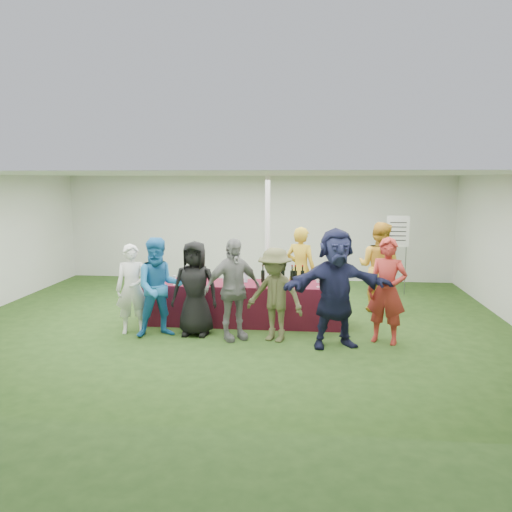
# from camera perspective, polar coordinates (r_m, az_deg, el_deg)

# --- Properties ---
(ground) EXTENTS (60.00, 60.00, 0.00)m
(ground) POSITION_cam_1_polar(r_m,az_deg,el_deg) (9.33, -2.39, -7.49)
(ground) COLOR #284719
(ground) RESTS_ON ground
(tent) EXTENTS (10.00, 10.00, 10.00)m
(tent) POSITION_cam_1_polar(r_m,az_deg,el_deg) (10.17, 1.32, 1.65)
(tent) COLOR white
(tent) RESTS_ON ground
(serving_table) EXTENTS (3.60, 0.80, 0.75)m
(serving_table) POSITION_cam_1_polar(r_m,az_deg,el_deg) (9.12, -1.26, -5.42)
(serving_table) COLOR #561122
(serving_table) RESTS_ON ground
(wine_bottles) EXTENTS (0.79, 0.13, 0.32)m
(wine_bottles) POSITION_cam_1_polar(r_m,az_deg,el_deg) (9.09, 3.10, -2.27)
(wine_bottles) COLOR black
(wine_bottles) RESTS_ON serving_table
(wine_glasses) EXTENTS (2.80, 0.16, 0.16)m
(wine_glasses) POSITION_cam_1_polar(r_m,az_deg,el_deg) (8.85, -4.99, -2.66)
(wine_glasses) COLOR silver
(wine_glasses) RESTS_ON serving_table
(water_bottle) EXTENTS (0.07, 0.07, 0.23)m
(water_bottle) POSITION_cam_1_polar(r_m,az_deg,el_deg) (9.09, -1.19, -2.37)
(water_bottle) COLOR silver
(water_bottle) RESTS_ON serving_table
(bar_towel) EXTENTS (0.25, 0.18, 0.03)m
(bar_towel) POSITION_cam_1_polar(r_m,az_deg,el_deg) (9.03, 8.84, -3.13)
(bar_towel) COLOR white
(bar_towel) RESTS_ON serving_table
(dump_bucket) EXTENTS (0.22, 0.22, 0.18)m
(dump_bucket) POSITION_cam_1_polar(r_m,az_deg,el_deg) (8.75, 9.35, -3.02)
(dump_bucket) COLOR slate
(dump_bucket) RESTS_ON serving_table
(wine_list_sign) EXTENTS (0.50, 0.03, 1.80)m
(wine_list_sign) POSITION_cam_1_polar(r_m,az_deg,el_deg) (11.66, 15.88, 2.07)
(wine_list_sign) COLOR slate
(wine_list_sign) RESTS_ON ground
(staff_pourer) EXTENTS (0.73, 0.62, 1.70)m
(staff_pourer) POSITION_cam_1_polar(r_m,az_deg,el_deg) (9.83, 5.13, -1.58)
(staff_pourer) COLOR gold
(staff_pourer) RESTS_ON ground
(staff_back) EXTENTS (1.09, 1.02, 1.78)m
(staff_back) POSITION_cam_1_polar(r_m,az_deg,el_deg) (10.16, 13.87, -1.23)
(staff_back) COLOR gold
(staff_back) RESTS_ON ground
(customer_0) EXTENTS (0.64, 0.50, 1.53)m
(customer_0) POSITION_cam_1_polar(r_m,az_deg,el_deg) (8.74, -13.94, -3.67)
(customer_0) COLOR white
(customer_0) RESTS_ON ground
(customer_1) EXTENTS (0.99, 0.89, 1.67)m
(customer_1) POSITION_cam_1_polar(r_m,az_deg,el_deg) (8.45, -10.97, -3.54)
(customer_1) COLOR #206FB5
(customer_1) RESTS_ON ground
(customer_2) EXTENTS (0.80, 0.54, 1.60)m
(customer_2) POSITION_cam_1_polar(r_m,az_deg,el_deg) (8.44, -6.99, -3.69)
(customer_2) COLOR black
(customer_2) RESTS_ON ground
(customer_3) EXTENTS (1.05, 0.88, 1.68)m
(customer_3) POSITION_cam_1_polar(r_m,az_deg,el_deg) (8.14, -2.67, -3.82)
(customer_3) COLOR slate
(customer_3) RESTS_ON ground
(customer_4) EXTENTS (1.13, 0.92, 1.53)m
(customer_4) POSITION_cam_1_polar(r_m,az_deg,el_deg) (8.07, 2.19, -4.45)
(customer_4) COLOR #4F502E
(customer_4) RESTS_ON ground
(customer_5) EXTENTS (1.82, 0.98, 1.87)m
(customer_5) POSITION_cam_1_polar(r_m,az_deg,el_deg) (7.86, 9.09, -3.64)
(customer_5) COLOR #191C3C
(customer_5) RESTS_ON ground
(customer_6) EXTENTS (0.73, 0.62, 1.71)m
(customer_6) POSITION_cam_1_polar(r_m,az_deg,el_deg) (8.22, 14.74, -3.87)
(customer_6) COLOR #A72B24
(customer_6) RESTS_ON ground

